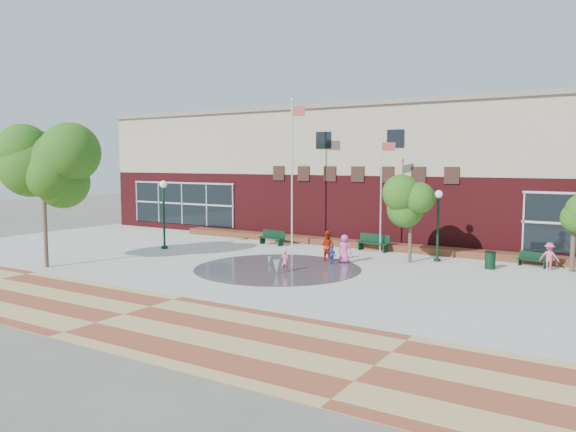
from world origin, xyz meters
The scene contains 24 objects.
ground centered at (0.00, 0.00, 0.00)m, with size 120.00×120.00×0.00m, color #666056.
plaza_concrete centered at (0.00, 4.00, 0.00)m, with size 46.00×18.00×0.01m, color #A8A8A0.
paver_band centered at (0.00, -7.00, 0.00)m, with size 46.00×6.00×0.01m, color brown.
splash_pad centered at (0.00, 3.00, 0.00)m, with size 8.40×8.40×0.01m, color #383A3D.
library_building centered at (0.00, 17.48, 4.64)m, with size 44.40×10.40×9.20m.
flower_bed centered at (0.00, 11.60, 0.00)m, with size 26.00×1.20×0.40m, color maroon.
flagpole_left centered at (-3.09, 9.54, 5.17)m, with size 1.09×0.20×9.28m.
flagpole_right centered at (2.46, 10.49, 3.85)m, with size 0.82×0.30×6.90m.
lamp_left centered at (-9.48, 4.77, 2.63)m, with size 0.45×0.45×4.23m.
lamp_right centered at (6.20, 9.31, 2.40)m, with size 0.41×0.41×3.86m.
bench_left centered at (-4.71, 9.60, 0.31)m, with size 1.95×0.80×0.95m.
bench_mid centered at (1.88, 10.70, 0.34)m, with size 2.13×0.85×1.04m.
bench_right centered at (10.86, 10.28, 0.25)m, with size 1.62×0.82×0.78m.
trash_can centered at (9.12, 8.54, 0.46)m, with size 0.55×0.55×0.90m.
tree_big_left centered at (-10.24, -2.88, 5.28)m, with size 4.62×4.62×7.38m.
tree_mid centered at (5.05, 8.23, 3.22)m, with size 2.62×2.62×4.42m.
tree_small_right centered at (12.69, 9.93, 3.06)m, with size 2.45×2.45×4.19m.
water_jet_a centered at (0.70, 1.83, 0.00)m, with size 0.34×0.34×0.65m, color white.
water_jet_b centered at (-1.00, 3.73, 0.00)m, with size 0.18×0.18×0.40m, color white.
child_splash centered at (0.76, 2.49, 0.54)m, with size 0.40×0.26×1.09m, color #D6587A.
adult_red centered at (1.14, 6.23, 0.84)m, with size 0.81×0.63×1.67m, color #AC230B.
adult_pink centered at (2.16, 6.24, 0.77)m, with size 0.75×0.49×1.54m, color #DD40A2.
child_blue centered at (1.79, 5.50, 0.50)m, with size 0.59×0.25×1.01m, color #3145B3.
person_bench centered at (11.69, 9.71, 0.70)m, with size 0.91×0.52×1.40m, color #D14F74.
Camera 1 is at (15.13, -20.41, 5.39)m, focal length 35.00 mm.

